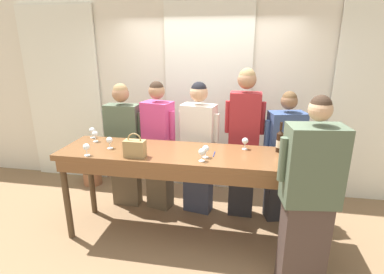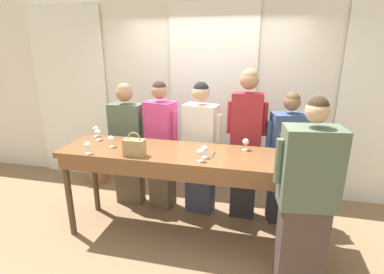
{
  "view_description": "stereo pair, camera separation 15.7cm",
  "coord_description": "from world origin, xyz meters",
  "px_view_note": "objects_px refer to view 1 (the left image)",
  "views": [
    {
      "loc": [
        0.55,
        -2.94,
        2.16
      ],
      "look_at": [
        0.0,
        0.07,
        1.19
      ],
      "focal_mm": 28.0,
      "sensor_mm": 36.0,
      "label": 1
    },
    {
      "loc": [
        0.7,
        -2.91,
        2.16
      ],
      "look_at": [
        0.0,
        0.07,
        1.19
      ],
      "focal_mm": 28.0,
      "sensor_mm": 36.0,
      "label": 2
    }
  ],
  "objects_px": {
    "wine_glass_back_left": "(245,141)",
    "guest_cream_sweater": "(198,147)",
    "wine_glass_front_right": "(109,141)",
    "wine_glass_center_right": "(92,131)",
    "host_pouring": "(309,199)",
    "wine_glass_front_mid": "(206,149)",
    "potted_plant": "(92,167)",
    "wine_glass_center_left": "(202,152)",
    "guest_pink_top": "(159,145)",
    "wine_glass_front_left": "(86,147)",
    "guest_striped_shirt": "(244,141)",
    "guest_navy_coat": "(284,157)",
    "tasting_bar": "(190,162)",
    "guest_olive_jacket": "(124,144)",
    "wine_bottle": "(280,141)",
    "handbag": "(135,148)",
    "wine_glass_center_mid": "(95,134)"
  },
  "relations": [
    {
      "from": "wine_glass_back_left",
      "to": "guest_cream_sweater",
      "type": "distance_m",
      "value": 0.73
    },
    {
      "from": "wine_glass_front_right",
      "to": "wine_glass_center_right",
      "type": "xyz_separation_m",
      "value": [
        -0.38,
        0.33,
        0.0
      ]
    },
    {
      "from": "wine_glass_front_right",
      "to": "host_pouring",
      "type": "bearing_deg",
      "value": -14.07
    },
    {
      "from": "wine_glass_front_mid",
      "to": "potted_plant",
      "type": "xyz_separation_m",
      "value": [
        -1.96,
        1.17,
        -0.84
      ]
    },
    {
      "from": "wine_glass_center_left",
      "to": "wine_glass_center_right",
      "type": "xyz_separation_m",
      "value": [
        -1.43,
        0.51,
        -0.0
      ]
    },
    {
      "from": "wine_glass_center_left",
      "to": "wine_glass_center_right",
      "type": "relative_size",
      "value": 1.0
    },
    {
      "from": "wine_glass_center_left",
      "to": "guest_pink_top",
      "type": "height_order",
      "value": "guest_pink_top"
    },
    {
      "from": "wine_glass_front_left",
      "to": "wine_glass_front_right",
      "type": "relative_size",
      "value": 1.0
    },
    {
      "from": "guest_striped_shirt",
      "to": "guest_navy_coat",
      "type": "relative_size",
      "value": 1.15
    },
    {
      "from": "tasting_bar",
      "to": "guest_olive_jacket",
      "type": "xyz_separation_m",
      "value": [
        -1.01,
        0.61,
        -0.07
      ]
    },
    {
      "from": "wine_glass_front_right",
      "to": "wine_glass_center_left",
      "type": "xyz_separation_m",
      "value": [
        1.05,
        -0.19,
        0.0
      ]
    },
    {
      "from": "wine_glass_front_right",
      "to": "potted_plant",
      "type": "xyz_separation_m",
      "value": [
        -0.89,
        1.09,
        -0.84
      ]
    },
    {
      "from": "wine_glass_center_right",
      "to": "wine_bottle",
      "type": "bearing_deg",
      "value": -2.6
    },
    {
      "from": "guest_pink_top",
      "to": "guest_cream_sweater",
      "type": "relative_size",
      "value": 1.0
    },
    {
      "from": "handbag",
      "to": "guest_olive_jacket",
      "type": "height_order",
      "value": "guest_olive_jacket"
    },
    {
      "from": "guest_olive_jacket",
      "to": "guest_striped_shirt",
      "type": "distance_m",
      "value": 1.56
    },
    {
      "from": "guest_striped_shirt",
      "to": "guest_navy_coat",
      "type": "xyz_separation_m",
      "value": [
        0.49,
        0.0,
        -0.18
      ]
    },
    {
      "from": "wine_glass_center_mid",
      "to": "host_pouring",
      "type": "distance_m",
      "value": 2.41
    },
    {
      "from": "wine_glass_center_right",
      "to": "guest_olive_jacket",
      "type": "bearing_deg",
      "value": 47.2
    },
    {
      "from": "wine_glass_front_right",
      "to": "handbag",
      "type": "bearing_deg",
      "value": -28.0
    },
    {
      "from": "wine_bottle",
      "to": "guest_navy_coat",
      "type": "distance_m",
      "value": 0.53
    },
    {
      "from": "wine_glass_front_left",
      "to": "potted_plant",
      "type": "distance_m",
      "value": 1.75
    },
    {
      "from": "wine_glass_front_right",
      "to": "guest_pink_top",
      "type": "xyz_separation_m",
      "value": [
        0.37,
        0.62,
        -0.25
      ]
    },
    {
      "from": "wine_glass_center_left",
      "to": "host_pouring",
      "type": "xyz_separation_m",
      "value": [
        0.97,
        -0.32,
        -0.24
      ]
    },
    {
      "from": "guest_striped_shirt",
      "to": "potted_plant",
      "type": "height_order",
      "value": "guest_striped_shirt"
    },
    {
      "from": "guest_pink_top",
      "to": "potted_plant",
      "type": "relative_size",
      "value": 2.93
    },
    {
      "from": "wine_glass_center_mid",
      "to": "wine_glass_front_mid",
      "type": "bearing_deg",
      "value": -11.5
    },
    {
      "from": "tasting_bar",
      "to": "handbag",
      "type": "distance_m",
      "value": 0.61
    },
    {
      "from": "wine_glass_front_right",
      "to": "potted_plant",
      "type": "relative_size",
      "value": 0.22
    },
    {
      "from": "handbag",
      "to": "guest_striped_shirt",
      "type": "bearing_deg",
      "value": 36.96
    },
    {
      "from": "guest_cream_sweater",
      "to": "wine_glass_center_right",
      "type": "bearing_deg",
      "value": -166.92
    },
    {
      "from": "wine_glass_front_mid",
      "to": "wine_glass_front_right",
      "type": "xyz_separation_m",
      "value": [
        -1.08,
        0.08,
        -0.0
      ]
    },
    {
      "from": "wine_glass_front_left",
      "to": "guest_olive_jacket",
      "type": "xyz_separation_m",
      "value": [
        0.03,
        0.87,
        -0.26
      ]
    },
    {
      "from": "tasting_bar",
      "to": "handbag",
      "type": "relative_size",
      "value": 11.19
    },
    {
      "from": "wine_glass_front_right",
      "to": "guest_pink_top",
      "type": "bearing_deg",
      "value": 59.32
    },
    {
      "from": "wine_bottle",
      "to": "wine_glass_center_left",
      "type": "relative_size",
      "value": 2.51
    },
    {
      "from": "guest_cream_sweater",
      "to": "host_pouring",
      "type": "distance_m",
      "value": 1.59
    },
    {
      "from": "handbag",
      "to": "guest_pink_top",
      "type": "height_order",
      "value": "guest_pink_top"
    },
    {
      "from": "wine_bottle",
      "to": "wine_glass_center_mid",
      "type": "xyz_separation_m",
      "value": [
        -2.1,
        -0.03,
        -0.03
      ]
    },
    {
      "from": "wine_glass_front_right",
      "to": "guest_cream_sweater",
      "type": "xyz_separation_m",
      "value": [
        0.89,
        0.62,
        -0.24
      ]
    },
    {
      "from": "wine_glass_front_left",
      "to": "wine_bottle",
      "type": "bearing_deg",
      "value": 13.56
    },
    {
      "from": "tasting_bar",
      "to": "guest_cream_sweater",
      "type": "distance_m",
      "value": 0.61
    },
    {
      "from": "wine_glass_center_left",
      "to": "guest_pink_top",
      "type": "bearing_deg",
      "value": 130.35
    },
    {
      "from": "wine_glass_front_left",
      "to": "guest_pink_top",
      "type": "distance_m",
      "value": 1.04
    },
    {
      "from": "handbag",
      "to": "wine_glass_front_mid",
      "type": "bearing_deg",
      "value": 9.01
    },
    {
      "from": "guest_cream_sweater",
      "to": "wine_glass_front_right",
      "type": "bearing_deg",
      "value": -145.18
    },
    {
      "from": "tasting_bar",
      "to": "wine_glass_front_right",
      "type": "xyz_separation_m",
      "value": [
        -0.9,
        -0.01,
        0.19
      ]
    },
    {
      "from": "wine_glass_center_left",
      "to": "tasting_bar",
      "type": "bearing_deg",
      "value": 127.0
    },
    {
      "from": "wine_glass_center_left",
      "to": "wine_glass_front_left",
      "type": "bearing_deg",
      "value": -176.98
    },
    {
      "from": "wine_glass_front_left",
      "to": "wine_glass_front_right",
      "type": "bearing_deg",
      "value": 61.09
    }
  ]
}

